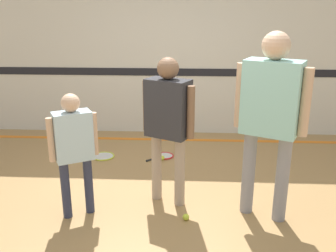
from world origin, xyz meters
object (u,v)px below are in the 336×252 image
at_px(racket_spare_on_floor, 163,156).
at_px(tennis_ball_by_spare_racket, 162,158).
at_px(racket_second_spare, 102,156).
at_px(tennis_ball_near_instructor, 186,217).
at_px(person_student_left, 74,142).
at_px(person_instructor, 168,116).
at_px(person_student_right, 271,108).

bearing_deg(racket_spare_on_floor, tennis_ball_by_spare_racket, 45.03).
height_order(racket_second_spare, tennis_ball_near_instructor, tennis_ball_near_instructor).
height_order(person_student_left, racket_spare_on_floor, person_student_left).
bearing_deg(racket_spare_on_floor, racket_second_spare, -37.52).
relative_size(person_instructor, person_student_left, 1.24).
xyz_separation_m(person_instructor, person_student_right, (0.97, -0.24, 0.17)).
bearing_deg(tennis_ball_by_spare_racket, racket_second_spare, 174.79).
bearing_deg(person_student_left, racket_second_spare, 64.82).
bearing_deg(racket_second_spare, tennis_ball_near_instructor, 146.75).
relative_size(person_instructor, tennis_ball_near_instructor, 23.67).
xyz_separation_m(person_student_left, person_student_right, (1.87, 0.08, 0.35)).
height_order(person_instructor, person_student_right, person_student_right).
bearing_deg(tennis_ball_near_instructor, tennis_ball_by_spare_racket, 102.63).
distance_m(person_instructor, tennis_ball_by_spare_racket, 1.48).
bearing_deg(person_student_right, racket_second_spare, -10.59).
bearing_deg(tennis_ball_by_spare_racket, person_student_right, -51.04).
relative_size(racket_second_spare, tennis_ball_by_spare_racket, 8.38).
bearing_deg(person_instructor, tennis_ball_near_instructor, -35.78).
bearing_deg(person_instructor, person_student_left, -133.26).
xyz_separation_m(racket_second_spare, tennis_ball_near_instructor, (1.20, -1.59, 0.02)).
bearing_deg(person_student_right, racket_spare_on_floor, -27.83).
bearing_deg(racket_second_spare, tennis_ball_by_spare_racket, -165.36).
bearing_deg(person_student_left, person_student_right, -26.54).
height_order(person_student_left, person_student_right, person_student_right).
distance_m(person_student_right, tennis_ball_by_spare_racket, 2.08).
xyz_separation_m(tennis_ball_near_instructor, tennis_ball_by_spare_racket, (-0.34, 1.52, 0.00)).
height_order(racket_spare_on_floor, racket_second_spare, same).
bearing_deg(person_student_left, person_instructor, -9.08).
xyz_separation_m(racket_second_spare, tennis_ball_by_spare_racket, (0.86, -0.08, 0.02)).
distance_m(person_instructor, racket_spare_on_floor, 1.59).
relative_size(racket_second_spare, tennis_ball_near_instructor, 8.38).
xyz_separation_m(racket_spare_on_floor, racket_second_spare, (-0.87, -0.05, 0.00)).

